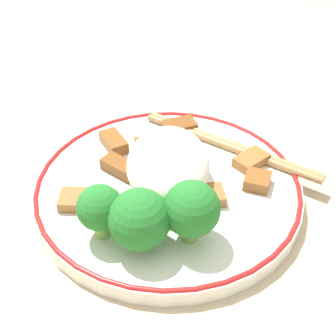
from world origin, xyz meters
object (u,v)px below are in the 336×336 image
at_px(broccoli_back_right, 192,209).
at_px(plate, 168,188).
at_px(chopsticks, 230,145).
at_px(broccoli_back_center, 139,220).
at_px(broccoli_back_left, 100,209).

bearing_deg(broccoli_back_right, plate, 16.75).
distance_m(plate, chopsticks, 0.09).
bearing_deg(broccoli_back_center, broccoli_back_right, -78.15).
bearing_deg(plate, broccoli_back_left, 141.85).
distance_m(broccoli_back_center, broccoli_back_right, 0.04).
xyz_separation_m(broccoli_back_center, broccoli_back_right, (0.01, -0.04, 0.00)).
distance_m(broccoli_back_right, chopsticks, 0.15).
bearing_deg(broccoli_back_center, broccoli_back_left, 71.11).
distance_m(broccoli_back_left, broccoli_back_right, 0.08).
height_order(plate, broccoli_back_right, broccoli_back_right).
xyz_separation_m(plate, broccoli_back_left, (-0.07, 0.06, 0.04)).
height_order(broccoli_back_left, broccoli_back_center, broccoli_back_center).
height_order(broccoli_back_center, chopsticks, broccoli_back_center).
distance_m(broccoli_back_left, chopsticks, 0.18).
relative_size(plate, broccoli_back_right, 4.44).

